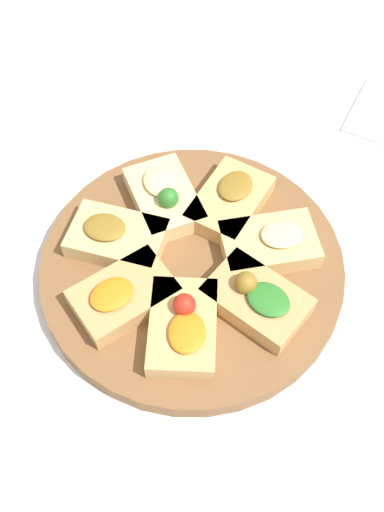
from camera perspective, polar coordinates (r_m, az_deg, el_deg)
The scene contains 9 objects.
ground_plane at distance 0.64m, azimuth -0.00°, elevation -1.55°, with size 3.00×3.00×0.00m, color white.
serving_board at distance 0.63m, azimuth -0.00°, elevation -1.06°, with size 0.32×0.32×0.02m, color brown.
focaccia_slice_0 at distance 0.63m, azimuth 7.44°, elevation 1.20°, with size 0.11×0.09×0.03m.
focaccia_slice_1 at distance 0.65m, azimuth 3.64°, elevation 5.28°, with size 0.10×0.11×0.03m.
focaccia_slice_2 at distance 0.66m, azimuth -2.66°, elevation 5.64°, with size 0.10×0.12×0.04m.
focaccia_slice_3 at distance 0.63m, azimuth -7.22°, elevation 1.80°, with size 0.11×0.08×0.03m.
focaccia_slice_4 at distance 0.59m, azimuth -6.58°, elevation -3.75°, with size 0.11×0.11×0.03m.
focaccia_slice_5 at distance 0.57m, azimuth -0.41°, elevation -6.72°, with size 0.07×0.10×0.04m.
focaccia_slice_6 at distance 0.59m, azimuth 6.18°, elevation -4.06°, with size 0.12×0.11×0.04m.
Camera 1 is at (-0.04, 0.33, 0.54)m, focal length 42.00 mm.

